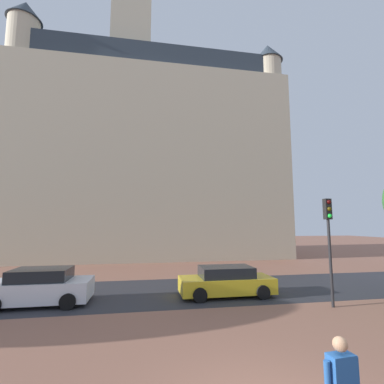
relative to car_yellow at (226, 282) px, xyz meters
name	(u,v)px	position (x,y,z in m)	size (l,w,h in m)	color
ground_plane	(186,290)	(-1.75, 1.39, -0.67)	(120.00, 120.00, 0.00)	#93604C
street_asphalt_strip	(186,291)	(-1.75, 1.37, -0.67)	(120.00, 6.22, 0.00)	#2D2D33
landmark_building	(150,154)	(-3.52, 18.35, 10.94)	(28.36, 13.48, 41.07)	beige
car_yellow	(226,282)	(0.00, 0.00, 0.00)	(4.49, 2.02, 1.39)	gold
car_white	(41,287)	(-8.34, 0.00, 0.06)	(4.16, 2.11, 1.52)	silver
traffic_light_pole	(329,230)	(3.86, -2.50, 2.51)	(0.28, 0.34, 4.54)	black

